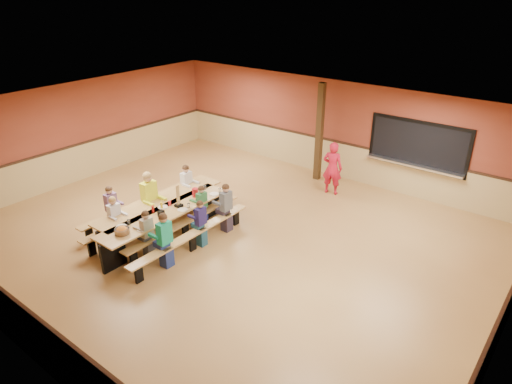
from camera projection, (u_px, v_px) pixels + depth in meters
The scene contains 23 objects.
ground at pixel (230, 237), 11.11m from camera, with size 12.00×12.00×0.00m, color olive.
room_envelope at pixel (229, 212), 10.82m from camera, with size 12.04×10.04×3.02m.
kitchen_pass_through at pixel (418, 147), 12.58m from camera, with size 2.78×0.28×1.38m.
structural_post at pixel (319, 133), 13.73m from camera, with size 0.18×0.18×3.00m, color #2F200F.
cafeteria_table_main at pixel (167, 220), 10.80m from camera, with size 1.91×3.70×0.74m.
cafeteria_table_second at pixel (161, 209), 11.32m from camera, with size 1.91×3.70×0.74m.
seated_child_white_left at pixel (115, 220), 10.62m from camera, with size 0.36×0.29×1.19m, color silver, non-canonical shape.
seated_adult_yellow at pixel (150, 200), 11.31m from camera, with size 0.48×0.40×1.45m, color #EEFF2B, non-canonical shape.
seated_child_grey_left at pixel (187, 187), 12.27m from camera, with size 0.38×0.31×1.24m, color silver, non-canonical shape.
seated_child_teal_right at pixel (165, 241), 9.73m from camera, with size 0.40×0.32×1.27m, color #169B74, non-canonical shape.
seated_child_navy_right at pixel (201, 224), 10.53m from camera, with size 0.34×0.28×1.14m, color #201952, non-canonical shape.
seated_child_char_right at pixel (226, 208), 11.15m from camera, with size 0.38×0.31×1.24m, color #54585E, non-canonical shape.
seated_child_purple_sec at pixel (112, 209), 11.14m from camera, with size 0.36×0.29×1.19m, color slate, non-canonical shape.
seated_child_green_sec at pixel (202, 208), 11.27m from camera, with size 0.34×0.27×1.14m, color #327640, non-canonical shape.
seated_child_tan_sec at pixel (148, 235), 10.04m from camera, with size 0.35×0.28×1.16m, color #A49A84, non-canonical shape.
standing_woman at pixel (332, 168), 13.07m from camera, with size 0.57×0.37×1.56m, color red.
punch_pitcher at pixel (195, 192), 11.41m from camera, with size 0.16×0.16×0.22m, color red.
chip_bowl at pixel (122, 231), 9.76m from camera, with size 0.32×0.32×0.15m, color orange, non-canonical shape.
napkin_dispenser at pixel (161, 213), 10.49m from camera, with size 0.10×0.14×0.13m, color black.
condiment_mustard at pixel (161, 205), 10.82m from camera, with size 0.06×0.06×0.17m, color yellow.
condiment_ketchup at pixel (153, 209), 10.64m from camera, with size 0.06×0.06×0.17m, color #B2140F.
table_paddle at pixel (178, 201), 10.89m from camera, with size 0.16×0.16×0.56m.
place_settings at pixel (166, 210), 10.69m from camera, with size 0.65×3.30×0.11m, color beige, non-canonical shape.
Camera 1 is at (6.40, -7.18, 5.70)m, focal length 32.00 mm.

